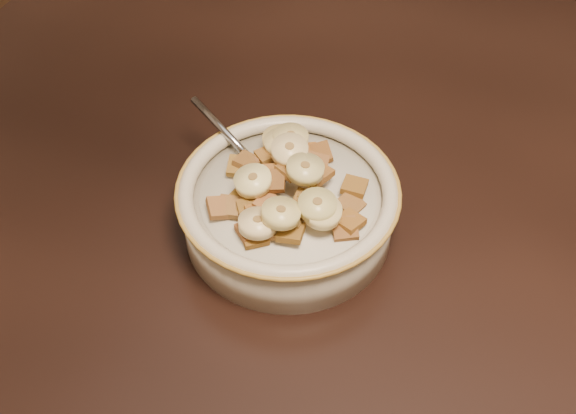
% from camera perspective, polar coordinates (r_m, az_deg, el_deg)
% --- Properties ---
extents(chair, '(0.58, 0.58, 1.02)m').
position_cam_1_polar(chair, '(1.43, 16.12, 15.31)').
color(chair, black).
rests_on(chair, floor).
extents(cereal_bowl, '(0.18, 0.18, 0.04)m').
position_cam_1_polar(cereal_bowl, '(0.63, 0.00, -0.50)').
color(cereal_bowl, beige).
rests_on(cereal_bowl, table).
extents(milk, '(0.15, 0.15, 0.00)m').
position_cam_1_polar(milk, '(0.61, 0.00, 0.85)').
color(milk, beige).
rests_on(milk, cereal_bowl).
extents(spoon, '(0.05, 0.05, 0.01)m').
position_cam_1_polar(spoon, '(0.62, -1.76, 2.61)').
color(spoon, '#93979F').
rests_on(spoon, cereal_bowl).
extents(cereal_square_0, '(0.03, 0.03, 0.01)m').
position_cam_1_polar(cereal_square_0, '(0.64, 1.59, 4.25)').
color(cereal_square_0, brown).
rests_on(cereal_square_0, milk).
extents(cereal_square_1, '(0.03, 0.03, 0.01)m').
position_cam_1_polar(cereal_square_1, '(0.58, 2.09, 0.65)').
color(cereal_square_1, brown).
rests_on(cereal_square_1, milk).
extents(cereal_square_2, '(0.03, 0.03, 0.01)m').
position_cam_1_polar(cereal_square_2, '(0.57, -2.07, -1.71)').
color(cereal_square_2, brown).
rests_on(cereal_square_2, milk).
extents(cereal_square_3, '(0.02, 0.02, 0.01)m').
position_cam_1_polar(cereal_square_3, '(0.58, 1.41, 0.44)').
color(cereal_square_3, olive).
rests_on(cereal_square_3, milk).
extents(cereal_square_4, '(0.02, 0.02, 0.01)m').
position_cam_1_polar(cereal_square_4, '(0.62, -3.21, 3.58)').
color(cereal_square_4, brown).
rests_on(cereal_square_4, milk).
extents(cereal_square_5, '(0.03, 0.03, 0.01)m').
position_cam_1_polar(cereal_square_5, '(0.59, 0.26, 2.91)').
color(cereal_square_5, brown).
rests_on(cereal_square_5, milk).
extents(cereal_square_6, '(0.03, 0.03, 0.01)m').
position_cam_1_polar(cereal_square_6, '(0.64, 2.51, 4.25)').
color(cereal_square_6, brown).
rests_on(cereal_square_6, milk).
extents(cereal_square_7, '(0.03, 0.03, 0.01)m').
position_cam_1_polar(cereal_square_7, '(0.58, -2.96, -0.15)').
color(cereal_square_7, brown).
rests_on(cereal_square_7, milk).
extents(cereal_square_8, '(0.02, 0.02, 0.01)m').
position_cam_1_polar(cereal_square_8, '(0.59, -4.63, 0.02)').
color(cereal_square_8, olive).
rests_on(cereal_square_8, milk).
extents(cereal_square_9, '(0.03, 0.03, 0.01)m').
position_cam_1_polar(cereal_square_9, '(0.63, -1.53, 4.15)').
color(cereal_square_9, olive).
rests_on(cereal_square_9, milk).
extents(cereal_square_10, '(0.03, 0.03, 0.01)m').
position_cam_1_polar(cereal_square_10, '(0.60, -3.90, 0.50)').
color(cereal_square_10, '#905F1C').
rests_on(cereal_square_10, milk).
extents(cereal_square_11, '(0.02, 0.02, 0.01)m').
position_cam_1_polar(cereal_square_11, '(0.61, 5.27, 1.63)').
color(cereal_square_11, brown).
rests_on(cereal_square_11, milk).
extents(cereal_square_12, '(0.02, 0.02, 0.01)m').
position_cam_1_polar(cereal_square_12, '(0.62, -3.37, 3.16)').
color(cereal_square_12, '#955D30').
rests_on(cereal_square_12, milk).
extents(cereal_square_13, '(0.03, 0.03, 0.01)m').
position_cam_1_polar(cereal_square_13, '(0.58, -2.31, -0.66)').
color(cereal_square_13, '#9C6320').
rests_on(cereal_square_13, milk).
extents(cereal_square_14, '(0.03, 0.03, 0.01)m').
position_cam_1_polar(cereal_square_14, '(0.57, -2.66, -2.26)').
color(cereal_square_14, brown).
rests_on(cereal_square_14, milk).
extents(cereal_square_15, '(0.03, 0.03, 0.01)m').
position_cam_1_polar(cereal_square_15, '(0.61, 2.43, 2.69)').
color(cereal_square_15, '#93591E').
rests_on(cereal_square_15, milk).
extents(cereal_square_16, '(0.02, 0.02, 0.01)m').
position_cam_1_polar(cereal_square_16, '(0.62, -3.86, 3.23)').
color(cereal_square_16, olive).
rests_on(cereal_square_16, milk).
extents(cereal_square_17, '(0.03, 0.03, 0.01)m').
position_cam_1_polar(cereal_square_17, '(0.58, -2.98, -1.87)').
color(cereal_square_17, brown).
rests_on(cereal_square_17, milk).
extents(cereal_square_18, '(0.03, 0.03, 0.01)m').
position_cam_1_polar(cereal_square_18, '(0.58, 4.90, -1.14)').
color(cereal_square_18, olive).
rests_on(cereal_square_18, milk).
extents(cereal_square_19, '(0.02, 0.02, 0.01)m').
position_cam_1_polar(cereal_square_19, '(0.57, 0.20, -2.00)').
color(cereal_square_19, brown).
rests_on(cereal_square_19, milk).
extents(cereal_square_20, '(0.03, 0.03, 0.01)m').
position_cam_1_polar(cereal_square_20, '(0.60, -1.78, 2.51)').
color(cereal_square_20, '#915E25').
rests_on(cereal_square_20, milk).
extents(cereal_square_21, '(0.03, 0.03, 0.01)m').
position_cam_1_polar(cereal_square_21, '(0.59, -1.19, 2.07)').
color(cereal_square_21, brown).
rests_on(cereal_square_21, milk).
extents(cereal_square_22, '(0.03, 0.03, 0.01)m').
position_cam_1_polar(cereal_square_22, '(0.60, 2.16, 2.46)').
color(cereal_square_22, olive).
rests_on(cereal_square_22, milk).
extents(cereal_square_23, '(0.02, 0.02, 0.01)m').
position_cam_1_polar(cereal_square_23, '(0.62, 2.23, 3.43)').
color(cereal_square_23, brown).
rests_on(cereal_square_23, milk).
extents(cereal_square_24, '(0.03, 0.03, 0.01)m').
position_cam_1_polar(cereal_square_24, '(0.63, -0.58, 4.21)').
color(cereal_square_24, brown).
rests_on(cereal_square_24, milk).
extents(cereal_square_25, '(0.03, 0.03, 0.01)m').
position_cam_1_polar(cereal_square_25, '(0.58, 4.52, -1.72)').
color(cereal_square_25, brown).
rests_on(cereal_square_25, milk).
extents(cereal_square_26, '(0.03, 0.03, 0.01)m').
position_cam_1_polar(cereal_square_26, '(0.60, 4.91, 0.20)').
color(cereal_square_26, olive).
rests_on(cereal_square_26, milk).
extents(cereal_square_27, '(0.02, 0.02, 0.01)m').
position_cam_1_polar(cereal_square_27, '(0.58, 0.20, -0.81)').
color(cereal_square_27, brown).
rests_on(cereal_square_27, milk).
extents(cereal_square_28, '(0.02, 0.02, 0.01)m').
position_cam_1_polar(cereal_square_28, '(0.58, -1.53, 0.20)').
color(cereal_square_28, brown).
rests_on(cereal_square_28, milk).
extents(cereal_square_29, '(0.02, 0.02, 0.01)m').
position_cam_1_polar(cereal_square_29, '(0.58, 1.23, -0.23)').
color(cereal_square_29, brown).
rests_on(cereal_square_29, milk).
extents(cereal_square_30, '(0.03, 0.03, 0.01)m').
position_cam_1_polar(cereal_square_30, '(0.59, -5.39, -0.05)').
color(cereal_square_30, brown).
rests_on(cereal_square_30, milk).
extents(banana_slice_0, '(0.04, 0.04, 0.01)m').
position_cam_1_polar(banana_slice_0, '(0.57, -2.40, -1.29)').
color(banana_slice_0, beige).
rests_on(banana_slice_0, milk).
extents(banana_slice_1, '(0.04, 0.04, 0.01)m').
position_cam_1_polar(banana_slice_1, '(0.63, 0.22, 5.45)').
color(banana_slice_1, '#E8CD77').
rests_on(banana_slice_1, milk).
extents(banana_slice_2, '(0.04, 0.04, 0.02)m').
position_cam_1_polar(banana_slice_2, '(0.60, 0.13, 4.50)').
color(banana_slice_2, beige).
rests_on(banana_slice_2, milk).
extents(banana_slice_3, '(0.04, 0.04, 0.02)m').
position_cam_1_polar(banana_slice_3, '(0.59, -2.78, 2.09)').
color(banana_slice_3, '#EFE589').
rests_on(banana_slice_3, milk).
extents(banana_slice_4, '(0.04, 0.04, 0.01)m').
position_cam_1_polar(banana_slice_4, '(0.57, 2.74, -0.37)').
color(banana_slice_4, '#F8E0A1').
rests_on(banana_slice_4, milk).
extents(banana_slice_5, '(0.04, 0.04, 0.01)m').
position_cam_1_polar(banana_slice_5, '(0.57, 2.33, 0.13)').
color(banana_slice_5, '#D0C167').
rests_on(banana_slice_5, milk).
extents(banana_slice_6, '(0.04, 0.04, 0.01)m').
position_cam_1_polar(banana_slice_6, '(0.63, -0.49, 5.09)').
color(banana_slice_6, '#F1E48E').
rests_on(banana_slice_6, milk).
extents(banana_slice_7, '(0.04, 0.04, 0.01)m').
position_cam_1_polar(banana_slice_7, '(0.58, 1.37, 3.01)').
color(banana_slice_7, '#CBC486').
rests_on(banana_slice_7, milk).
extents(banana_slice_8, '(0.04, 0.04, 0.01)m').
position_cam_1_polar(banana_slice_8, '(0.56, -0.55, -0.49)').
color(banana_slice_8, '#F3E490').
rests_on(banana_slice_8, milk).
extents(banana_slice_9, '(0.04, 0.04, 0.01)m').
position_cam_1_polar(banana_slice_9, '(0.63, -0.64, 5.30)').
color(banana_slice_9, '#F8D67E').
rests_on(banana_slice_9, milk).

